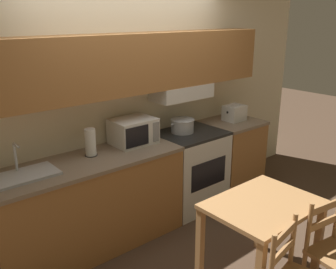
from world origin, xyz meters
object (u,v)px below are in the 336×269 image
stove_range (189,169)px  paper_towel_roll (90,142)px  cooking_pot (182,125)px  chair_right_of_table (335,254)px  dining_table (262,217)px  microwave (133,131)px  toaster (234,113)px  sink_basin (22,175)px

stove_range → paper_towel_roll: size_ratio=3.44×
cooking_pot → chair_right_of_table: (-0.18, -1.97, -0.56)m
stove_range → dining_table: stove_range is taller
paper_towel_roll → dining_table: size_ratio=0.30×
dining_table → cooking_pot: bearing=73.7°
paper_towel_roll → chair_right_of_table: size_ratio=0.31×
stove_range → microwave: bearing=171.1°
dining_table → chair_right_of_table: bearing=-65.0°
stove_range → cooking_pot: size_ratio=2.63×
microwave → chair_right_of_table: microwave is taller
dining_table → paper_towel_roll: bearing=116.9°
toaster → dining_table: size_ratio=0.30×
cooking_pot → microwave: size_ratio=0.80×
cooking_pot → paper_towel_roll: bearing=179.2°
paper_towel_roll → chair_right_of_table: (0.99, -1.98, -0.61)m
sink_basin → chair_right_of_table: bearing=-48.7°
paper_towel_roll → microwave: bearing=3.4°
microwave → stove_range: bearing=-8.9°
toaster → sink_basin: (-2.69, -0.01, -0.08)m
stove_range → chair_right_of_table: (-0.24, -1.90, -0.02)m
sink_basin → microwave: bearing=5.3°
paper_towel_roll → dining_table: (0.74, -1.46, -0.42)m
microwave → dining_table: microwave is taller
chair_right_of_table → cooking_pot: bearing=93.4°
toaster → chair_right_of_table: 2.24m
cooking_pot → microwave: microwave is taller
stove_range → sink_basin: sink_basin is taller
microwave → toaster: microwave is taller
microwave → toaster: size_ratio=1.65×
microwave → toaster: 1.49m
cooking_pot → paper_towel_roll: paper_towel_roll is taller
toaster → dining_table: bearing=-132.2°
microwave → toaster: bearing=-4.0°
cooking_pot → sink_basin: 1.85m
sink_basin → paper_towel_roll: sink_basin is taller
dining_table → sink_basin: bearing=135.9°
microwave → toaster: (1.49, -0.10, -0.03)m
stove_range → dining_table: size_ratio=1.03×
sink_basin → dining_table: sink_basin is taller
microwave → sink_basin: 1.21m
cooking_pot → sink_basin: size_ratio=0.62×
microwave → paper_towel_roll: bearing=-176.6°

